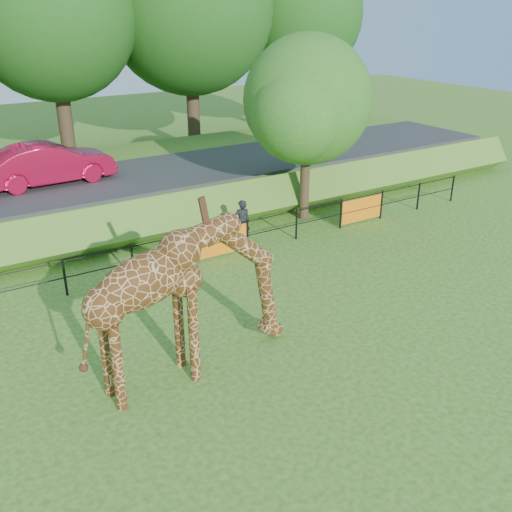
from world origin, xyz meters
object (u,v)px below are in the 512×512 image
at_px(car_red, 49,164).
at_px(tree_east, 309,105).
at_px(giraffe, 191,300).
at_px(visitor, 242,222).

relative_size(car_red, tree_east, 0.69).
bearing_deg(giraffe, visitor, 46.46).
relative_size(visitor, tree_east, 0.23).
height_order(giraffe, visitor, giraffe).
xyz_separation_m(giraffe, tree_east, (8.14, 6.79, 2.50)).
distance_m(giraffe, tree_east, 10.89).
relative_size(giraffe, visitor, 3.15).
xyz_separation_m(visitor, tree_east, (3.44, 1.00, 3.49)).
bearing_deg(tree_east, visitor, -163.75).
bearing_deg(visitor, tree_east, -151.65).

